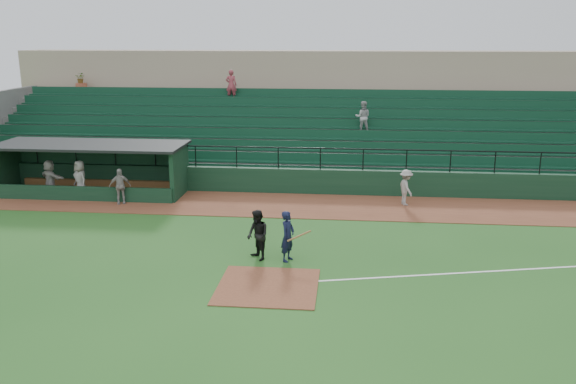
# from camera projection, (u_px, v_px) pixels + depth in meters

# --- Properties ---
(ground) EXTENTS (90.00, 90.00, 0.00)m
(ground) POSITION_uv_depth(u_px,v_px,m) (272.00, 274.00, 19.13)
(ground) COLOR #1F4F19
(ground) RESTS_ON ground
(warning_track) EXTENTS (40.00, 4.00, 0.03)m
(warning_track) POSITION_uv_depth(u_px,v_px,m) (295.00, 205.00, 26.83)
(warning_track) COLOR brown
(warning_track) RESTS_ON ground
(home_plate_dirt) EXTENTS (3.00, 3.00, 0.03)m
(home_plate_dirt) POSITION_uv_depth(u_px,v_px,m) (268.00, 286.00, 18.16)
(home_plate_dirt) COLOR brown
(home_plate_dirt) RESTS_ON ground
(foul_line) EXTENTS (17.49, 4.44, 0.01)m
(foul_line) POSITION_uv_depth(u_px,v_px,m) (522.00, 269.00, 19.49)
(foul_line) COLOR white
(foul_line) RESTS_ON ground
(stadium_structure) EXTENTS (38.00, 13.08, 6.40)m
(stadium_structure) POSITION_uv_depth(u_px,v_px,m) (308.00, 127.00, 34.40)
(stadium_structure) COLOR black
(stadium_structure) RESTS_ON ground
(dugout) EXTENTS (8.90, 3.20, 2.42)m
(dugout) POSITION_uv_depth(u_px,v_px,m) (96.00, 164.00, 28.96)
(dugout) COLOR black
(dugout) RESTS_ON ground
(batter_at_plate) EXTENTS (1.10, 0.74, 1.72)m
(batter_at_plate) POSITION_uv_depth(u_px,v_px,m) (288.00, 236.00, 20.07)
(batter_at_plate) COLOR black
(batter_at_plate) RESTS_ON ground
(umpire) EXTENTS (1.02, 1.05, 1.71)m
(umpire) POSITION_uv_depth(u_px,v_px,m) (258.00, 235.00, 20.19)
(umpire) COLOR black
(umpire) RESTS_ON ground
(runner) EXTENTS (0.88, 1.16, 1.59)m
(runner) POSITION_uv_depth(u_px,v_px,m) (406.00, 187.00, 26.66)
(runner) COLOR gray
(runner) RESTS_ON warning_track
(dugout_player_a) EXTENTS (1.01, 0.72, 1.60)m
(dugout_player_a) POSITION_uv_depth(u_px,v_px,m) (120.00, 186.00, 26.88)
(dugout_player_a) COLOR #9A9590
(dugout_player_a) RESTS_ON warning_track
(dugout_player_b) EXTENTS (1.02, 0.98, 1.76)m
(dugout_player_b) POSITION_uv_depth(u_px,v_px,m) (80.00, 179.00, 27.77)
(dugout_player_b) COLOR gray
(dugout_player_b) RESTS_ON warning_track
(dugout_player_c) EXTENTS (1.63, 1.26, 1.72)m
(dugout_player_c) POSITION_uv_depth(u_px,v_px,m) (50.00, 178.00, 28.11)
(dugout_player_c) COLOR #A29D97
(dugout_player_c) RESTS_ON warning_track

